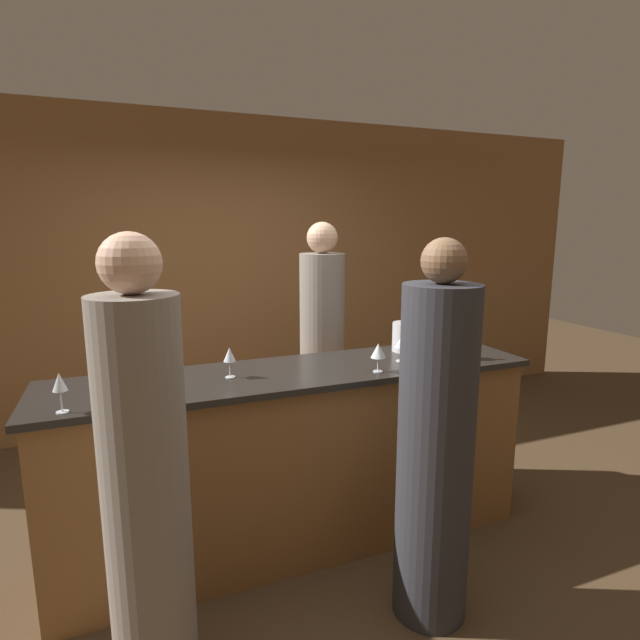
% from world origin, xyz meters
% --- Properties ---
extents(ground_plane, '(14.00, 14.00, 0.00)m').
position_xyz_m(ground_plane, '(0.00, 0.00, 0.00)').
color(ground_plane, '#4C3823').
extents(back_wall, '(8.00, 0.06, 2.80)m').
position_xyz_m(back_wall, '(0.00, 2.11, 1.40)').
color(back_wall, olive).
rests_on(back_wall, ground_plane).
extents(bar_counter, '(2.67, 0.62, 1.05)m').
position_xyz_m(bar_counter, '(0.00, 0.00, 0.53)').
color(bar_counter, brown).
rests_on(bar_counter, ground_plane).
extents(bartender, '(0.31, 0.31, 1.85)m').
position_xyz_m(bartender, '(0.42, 0.69, 0.87)').
color(bartender, gray).
rests_on(bartender, ground_plane).
extents(guest_0, '(0.32, 0.32, 1.81)m').
position_xyz_m(guest_0, '(-0.84, -0.67, 0.85)').
color(guest_0, gray).
rests_on(guest_0, ground_plane).
extents(guest_1, '(0.35, 0.35, 1.78)m').
position_xyz_m(guest_1, '(0.40, -0.72, 0.83)').
color(guest_1, '#2D2D33').
rests_on(guest_1, ground_plane).
extents(wine_bottle_0, '(0.08, 0.08, 0.29)m').
position_xyz_m(wine_bottle_0, '(0.85, -0.08, 1.16)').
color(wine_bottle_0, black).
rests_on(wine_bottle_0, bar_counter).
extents(ice_bucket, '(0.19, 0.19, 0.18)m').
position_xyz_m(ice_bucket, '(0.78, 0.15, 1.14)').
color(ice_bucket, silver).
rests_on(ice_bucket, bar_counter).
extents(wine_glass_0, '(0.06, 0.06, 0.17)m').
position_xyz_m(wine_glass_0, '(-1.14, -0.23, 1.17)').
color(wine_glass_0, silver).
rests_on(wine_glass_0, bar_counter).
extents(wine_glass_1, '(0.08, 0.08, 0.14)m').
position_xyz_m(wine_glass_1, '(0.61, -0.05, 1.15)').
color(wine_glass_1, silver).
rests_on(wine_glass_1, bar_counter).
extents(wine_glass_2, '(0.06, 0.06, 0.16)m').
position_xyz_m(wine_glass_2, '(-0.38, -0.00, 1.16)').
color(wine_glass_2, silver).
rests_on(wine_glass_2, bar_counter).
extents(wine_glass_3, '(0.08, 0.08, 0.16)m').
position_xyz_m(wine_glass_3, '(0.39, -0.19, 1.16)').
color(wine_glass_3, silver).
rests_on(wine_glass_3, bar_counter).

